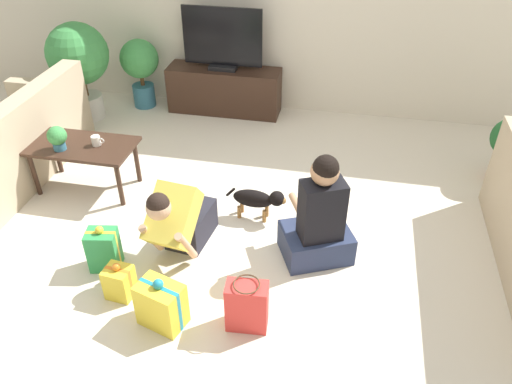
{
  "coord_description": "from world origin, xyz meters",
  "views": [
    {
      "loc": [
        0.76,
        -3.0,
        2.73
      ],
      "look_at": [
        0.12,
        0.14,
        0.45
      ],
      "focal_mm": 35.0,
      "sensor_mm": 36.0,
      "label": 1
    }
  ],
  "objects_px": {
    "coffee_table": "(83,150)",
    "gift_bag_a": "(247,306)",
    "potted_plant_back_left": "(140,65)",
    "person_sitting": "(319,221)",
    "tv": "(223,42)",
    "gift_box_a": "(119,282)",
    "gift_box_b": "(161,304)",
    "tabletop_plant": "(57,137)",
    "potted_plant_corner_left": "(79,59)",
    "potted_plant_corner_right": "(510,144)",
    "sofa_left": "(3,151)",
    "mug": "(96,141)",
    "person_kneeling": "(180,219)",
    "dog": "(258,199)",
    "tv_console": "(224,90)",
    "gift_box_c": "(104,249)"
  },
  "relations": [
    {
      "from": "potted_plant_back_left",
      "to": "gift_box_c",
      "type": "xyz_separation_m",
      "value": [
        0.79,
        -2.77,
        -0.35
      ]
    },
    {
      "from": "gift_box_b",
      "to": "sofa_left",
      "type": "bearing_deg",
      "value": 146.11
    },
    {
      "from": "potted_plant_corner_left",
      "to": "gift_box_b",
      "type": "xyz_separation_m",
      "value": [
        1.94,
        -2.78,
        -0.54
      ]
    },
    {
      "from": "dog",
      "to": "gift_bag_a",
      "type": "relative_size",
      "value": 1.34
    },
    {
      "from": "tv",
      "to": "mug",
      "type": "relative_size",
      "value": 7.61
    },
    {
      "from": "potted_plant_corner_left",
      "to": "gift_bag_a",
      "type": "xyz_separation_m",
      "value": [
        2.51,
        -2.69,
        -0.52
      ]
    },
    {
      "from": "tv",
      "to": "gift_box_a",
      "type": "xyz_separation_m",
      "value": [
        0.01,
        -3.07,
        -0.72
      ]
    },
    {
      "from": "gift_box_b",
      "to": "potted_plant_corner_right",
      "type": "bearing_deg",
      "value": 41.89
    },
    {
      "from": "person_sitting",
      "to": "tabletop_plant",
      "type": "bearing_deg",
      "value": -34.8
    },
    {
      "from": "coffee_table",
      "to": "gift_bag_a",
      "type": "xyz_separation_m",
      "value": [
        1.82,
        -1.32,
        -0.22
      ]
    },
    {
      "from": "potted_plant_back_left",
      "to": "person_sitting",
      "type": "relative_size",
      "value": 0.87
    },
    {
      "from": "sofa_left",
      "to": "gift_bag_a",
      "type": "distance_m",
      "value": 2.97
    },
    {
      "from": "tv_console",
      "to": "potted_plant_corner_right",
      "type": "bearing_deg",
      "value": -17.22
    },
    {
      "from": "dog",
      "to": "tabletop_plant",
      "type": "bearing_deg",
      "value": 92.74
    },
    {
      "from": "gift_box_b",
      "to": "tabletop_plant",
      "type": "distance_m",
      "value": 1.95
    },
    {
      "from": "tv",
      "to": "mug",
      "type": "height_order",
      "value": "tv"
    },
    {
      "from": "person_kneeling",
      "to": "tv_console",
      "type": "bearing_deg",
      "value": 104.01
    },
    {
      "from": "sofa_left",
      "to": "gift_bag_a",
      "type": "xyz_separation_m",
      "value": [
        2.66,
        -1.32,
        -0.11
      ]
    },
    {
      "from": "tv_console",
      "to": "potted_plant_corner_right",
      "type": "relative_size",
      "value": 2.05
    },
    {
      "from": "potted_plant_corner_right",
      "to": "gift_box_b",
      "type": "xyz_separation_m",
      "value": [
        -2.59,
        -2.33,
        -0.23
      ]
    },
    {
      "from": "coffee_table",
      "to": "mug",
      "type": "xyz_separation_m",
      "value": [
        0.15,
        0.02,
        0.1
      ]
    },
    {
      "from": "potted_plant_corner_left",
      "to": "gift_box_c",
      "type": "xyz_separation_m",
      "value": [
        1.32,
        -2.34,
        -0.54
      ]
    },
    {
      "from": "tv",
      "to": "tabletop_plant",
      "type": "relative_size",
      "value": 4.1
    },
    {
      "from": "potted_plant_back_left",
      "to": "person_sitting",
      "type": "bearing_deg",
      "value": -44.47
    },
    {
      "from": "gift_bag_a",
      "to": "potted_plant_corner_right",
      "type": "bearing_deg",
      "value": 47.9
    },
    {
      "from": "potted_plant_corner_left",
      "to": "gift_bag_a",
      "type": "bearing_deg",
      "value": -46.95
    },
    {
      "from": "potted_plant_corner_right",
      "to": "tv_console",
      "type": "bearing_deg",
      "value": 162.78
    },
    {
      "from": "potted_plant_back_left",
      "to": "gift_box_a",
      "type": "relative_size",
      "value": 2.72
    },
    {
      "from": "tv",
      "to": "person_sitting",
      "type": "height_order",
      "value": "tv"
    },
    {
      "from": "gift_box_a",
      "to": "potted_plant_back_left",
      "type": "bearing_deg",
      "value": 108.73
    },
    {
      "from": "person_sitting",
      "to": "gift_box_c",
      "type": "xyz_separation_m",
      "value": [
        -1.58,
        -0.44,
        -0.18
      ]
    },
    {
      "from": "gift_box_b",
      "to": "mug",
      "type": "relative_size",
      "value": 3.35
    },
    {
      "from": "sofa_left",
      "to": "gift_box_b",
      "type": "distance_m",
      "value": 2.52
    },
    {
      "from": "potted_plant_corner_right",
      "to": "person_sitting",
      "type": "distance_m",
      "value": 2.19
    },
    {
      "from": "sofa_left",
      "to": "potted_plant_back_left",
      "type": "height_order",
      "value": "sofa_left"
    },
    {
      "from": "potted_plant_corner_right",
      "to": "gift_box_b",
      "type": "bearing_deg",
      "value": -138.11
    },
    {
      "from": "potted_plant_corner_left",
      "to": "gift_box_a",
      "type": "relative_size",
      "value": 3.66
    },
    {
      "from": "potted_plant_back_left",
      "to": "mug",
      "type": "distance_m",
      "value": 1.8
    },
    {
      "from": "person_kneeling",
      "to": "dog",
      "type": "distance_m",
      "value": 0.76
    },
    {
      "from": "gift_box_a",
      "to": "gift_box_c",
      "type": "bearing_deg",
      "value": 132.58
    },
    {
      "from": "tabletop_plant",
      "to": "gift_box_a",
      "type": "bearing_deg",
      "value": -48.01
    },
    {
      "from": "tv_console",
      "to": "potted_plant_corner_right",
      "type": "xyz_separation_m",
      "value": [
        2.99,
        -0.93,
        0.13
      ]
    },
    {
      "from": "person_sitting",
      "to": "gift_box_b",
      "type": "distance_m",
      "value": 1.31
    },
    {
      "from": "dog",
      "to": "mug",
      "type": "xyz_separation_m",
      "value": [
        -1.52,
        0.16,
        0.31
      ]
    },
    {
      "from": "coffee_table",
      "to": "mug",
      "type": "height_order",
      "value": "mug"
    },
    {
      "from": "sofa_left",
      "to": "mug",
      "type": "bearing_deg",
      "value": 91.62
    },
    {
      "from": "dog",
      "to": "mug",
      "type": "distance_m",
      "value": 1.56
    },
    {
      "from": "tv_console",
      "to": "tabletop_plant",
      "type": "bearing_deg",
      "value": -116.9
    },
    {
      "from": "coffee_table",
      "to": "mug",
      "type": "bearing_deg",
      "value": 8.79
    },
    {
      "from": "tv",
      "to": "potted_plant_corner_left",
      "type": "height_order",
      "value": "tv"
    }
  ]
}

